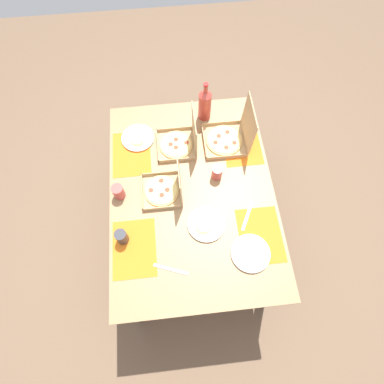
% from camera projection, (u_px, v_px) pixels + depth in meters
% --- Properties ---
extents(ground_plane, '(6.00, 6.00, 0.00)m').
position_uv_depth(ground_plane, '(192.00, 228.00, 2.69)').
color(ground_plane, brown).
extents(dining_table, '(1.49, 1.07, 0.78)m').
position_uv_depth(dining_table, '(192.00, 198.00, 2.08)').
color(dining_table, '#3F3328').
rests_on(dining_table, ground_plane).
extents(placemat_near_left, '(0.36, 0.26, 0.00)m').
position_uv_depth(placemat_near_left, '(132.00, 154.00, 2.11)').
color(placemat_near_left, orange).
rests_on(placemat_near_left, dining_table).
extents(placemat_near_right, '(0.36, 0.26, 0.00)m').
position_uv_depth(placemat_near_right, '(134.00, 248.00, 1.83)').
color(placemat_near_right, orange).
rests_on(placemat_near_right, dining_table).
extents(placemat_far_left, '(0.36, 0.26, 0.00)m').
position_uv_depth(placemat_far_left, '(241.00, 144.00, 2.14)').
color(placemat_far_left, orange).
rests_on(placemat_far_left, dining_table).
extents(placemat_far_right, '(0.36, 0.26, 0.00)m').
position_uv_depth(placemat_far_right, '(260.00, 235.00, 1.86)').
color(placemat_far_right, orange).
rests_on(placemat_far_right, dining_table).
extents(pizza_box_center, '(0.29, 0.30, 0.32)m').
position_uv_depth(pizza_box_center, '(229.00, 137.00, 2.11)').
color(pizza_box_center, tan).
rests_on(pizza_box_center, dining_table).
extents(pizza_box_corner_right, '(0.25, 0.26, 0.29)m').
position_uv_depth(pizza_box_corner_right, '(165.00, 188.00, 1.95)').
color(pizza_box_corner_right, tan).
rests_on(pizza_box_corner_right, dining_table).
extents(pizza_box_edge_far, '(0.26, 0.26, 0.30)m').
position_uv_depth(pizza_box_edge_far, '(180.00, 142.00, 2.09)').
color(pizza_box_edge_far, tan).
rests_on(pizza_box_edge_far, dining_table).
extents(plate_far_right, '(0.23, 0.23, 0.03)m').
position_uv_depth(plate_far_right, '(138.00, 138.00, 2.15)').
color(plate_far_right, white).
rests_on(plate_far_right, dining_table).
extents(plate_near_left, '(0.23, 0.23, 0.02)m').
position_uv_depth(plate_near_left, '(251.00, 253.00, 1.81)').
color(plate_near_left, white).
rests_on(plate_near_left, dining_table).
extents(plate_far_left, '(0.23, 0.23, 0.03)m').
position_uv_depth(plate_far_left, '(206.00, 224.00, 1.88)').
color(plate_far_left, white).
rests_on(plate_far_left, dining_table).
extents(soda_bottle, '(0.09, 0.09, 0.32)m').
position_uv_depth(soda_bottle, '(205.00, 104.00, 2.12)').
color(soda_bottle, '#B2382D').
rests_on(soda_bottle, dining_table).
extents(cup_clear_right, '(0.07, 0.07, 0.11)m').
position_uv_depth(cup_clear_right, '(122.00, 237.00, 1.81)').
color(cup_clear_right, '#333338').
rests_on(cup_clear_right, dining_table).
extents(cup_clear_left, '(0.07, 0.07, 0.10)m').
position_uv_depth(cup_clear_left, '(118.00, 192.00, 1.93)').
color(cup_clear_left, '#BF4742').
rests_on(cup_clear_left, dining_table).
extents(cup_dark, '(0.07, 0.07, 0.10)m').
position_uv_depth(cup_dark, '(217.00, 173.00, 1.99)').
color(cup_dark, '#BF4742').
rests_on(cup_dark, dining_table).
extents(knife_by_near_left, '(0.20, 0.11, 0.00)m').
position_uv_depth(knife_by_near_left, '(247.00, 215.00, 1.92)').
color(knife_by_near_left, '#B7B7BC').
rests_on(knife_by_near_left, dining_table).
extents(knife_by_near_right, '(0.09, 0.20, 0.00)m').
position_uv_depth(knife_by_near_right, '(171.00, 269.00, 1.78)').
color(knife_by_near_right, '#B7B7BC').
rests_on(knife_by_near_right, dining_table).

